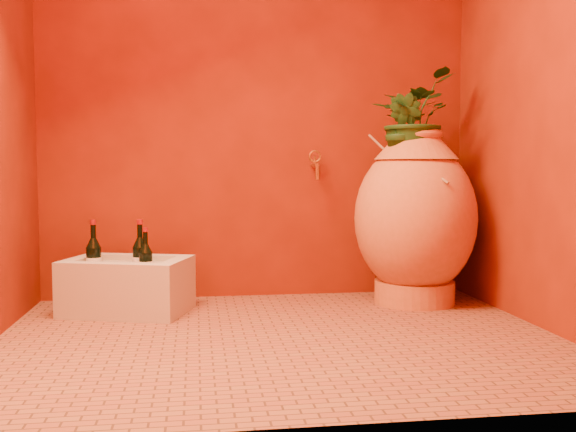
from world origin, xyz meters
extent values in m
plane|color=brown|center=(0.00, 0.00, 0.00)|extent=(2.50, 2.50, 0.00)
cube|color=#621705|center=(0.00, 1.00, 1.25)|extent=(2.50, 0.02, 2.50)
cube|color=#621705|center=(1.25, 0.00, 1.25)|extent=(0.02, 2.00, 2.50)
cylinder|color=#C86E38|center=(0.85, 0.65, 0.06)|extent=(0.53, 0.53, 0.13)
ellipsoid|color=#C86E38|center=(0.85, 0.65, 0.48)|extent=(0.81, 0.81, 0.85)
cone|color=#C86E38|center=(0.85, 0.65, 0.87)|extent=(0.56, 0.56, 0.13)
torus|color=#C86E38|center=(0.85, 0.65, 0.95)|extent=(0.34, 0.34, 0.05)
cylinder|color=olive|center=(0.77, 0.60, 0.75)|extent=(0.35, 0.30, 0.40)
cylinder|color=olive|center=(0.83, 0.53, 0.79)|extent=(0.17, 0.41, 0.23)
cylinder|color=olive|center=(0.95, 0.57, 0.81)|extent=(0.15, 0.33, 0.25)
cube|color=#BFB69E|center=(-0.72, 0.62, 0.13)|extent=(0.71, 0.58, 0.26)
cube|color=#BFB69E|center=(-0.72, 0.79, 0.27)|extent=(0.61, 0.26, 0.03)
cube|color=#BFB69E|center=(-0.72, 0.45, 0.27)|extent=(0.61, 0.26, 0.03)
cube|color=#BFB69E|center=(-0.99, 0.62, 0.27)|extent=(0.15, 0.27, 0.03)
cube|color=#BFB69E|center=(-0.46, 0.62, 0.27)|extent=(0.15, 0.27, 0.03)
cylinder|color=black|center=(-0.66, 0.65, 0.25)|extent=(0.08, 0.08, 0.18)
cone|color=black|center=(-0.66, 0.65, 0.37)|extent=(0.08, 0.08, 0.05)
cylinder|color=black|center=(-0.66, 0.65, 0.43)|extent=(0.03, 0.03, 0.07)
cylinder|color=maroon|center=(-0.66, 0.65, 0.48)|extent=(0.03, 0.03, 0.03)
cylinder|color=silver|center=(-0.66, 0.65, 0.25)|extent=(0.08, 0.08, 0.08)
cylinder|color=black|center=(-0.90, 0.66, 0.25)|extent=(0.08, 0.08, 0.18)
cone|color=black|center=(-0.90, 0.66, 0.37)|extent=(0.08, 0.08, 0.05)
cylinder|color=black|center=(-0.90, 0.66, 0.43)|extent=(0.03, 0.03, 0.07)
cylinder|color=maroon|center=(-0.90, 0.66, 0.48)|extent=(0.03, 0.03, 0.03)
cylinder|color=silver|center=(-0.90, 0.66, 0.25)|extent=(0.08, 0.08, 0.08)
cylinder|color=black|center=(-0.63, 0.58, 0.24)|extent=(0.07, 0.07, 0.16)
cone|color=black|center=(-0.63, 0.58, 0.35)|extent=(0.07, 0.07, 0.05)
cylinder|color=black|center=(-0.63, 0.58, 0.40)|extent=(0.02, 0.02, 0.06)
cylinder|color=maroon|center=(-0.63, 0.58, 0.44)|extent=(0.03, 0.03, 0.02)
cylinder|color=silver|center=(-0.63, 0.58, 0.24)|extent=(0.07, 0.07, 0.07)
cylinder|color=#AC7827|center=(0.33, 0.93, 0.78)|extent=(0.02, 0.15, 0.02)
cylinder|color=#AC7827|center=(0.33, 0.85, 0.73)|extent=(0.02, 0.02, 0.08)
torus|color=#AC7827|center=(0.33, 0.93, 0.83)|extent=(0.07, 0.01, 0.07)
cylinder|color=#AC7827|center=(0.33, 0.93, 0.80)|extent=(0.01, 0.01, 0.05)
imported|color=#183F16|center=(0.83, 0.68, 1.03)|extent=(0.62, 0.63, 0.53)
imported|color=#183F16|center=(0.76, 0.61, 0.97)|extent=(0.26, 0.27, 0.39)
camera|label=1|loc=(-0.37, -2.79, 0.74)|focal=40.00mm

